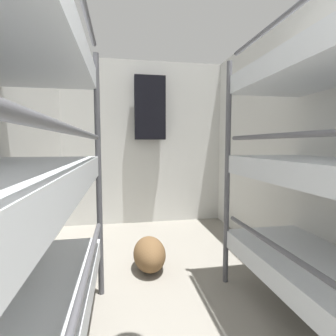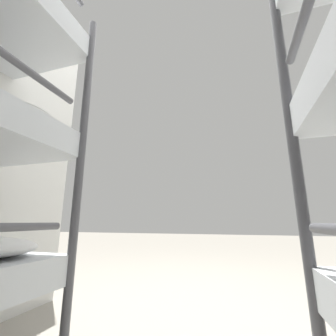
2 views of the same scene
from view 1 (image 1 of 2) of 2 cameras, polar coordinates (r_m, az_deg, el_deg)
name	(u,v)px [view 1 (image 1 of 2)]	position (r m, az deg, el deg)	size (l,w,h in m)	color
wall_right	(325,142)	(2.38, 30.97, 4.84)	(0.06, 4.38, 2.41)	silver
wall_back	(144,143)	(3.96, -5.23, 5.39)	(2.48, 0.06, 2.41)	silver
duffel_bag	(149,254)	(2.62, -4.06, -18.15)	(0.30, 0.48, 0.30)	brown
hanging_coat	(150,108)	(3.86, -3.95, 12.90)	(0.44, 0.12, 0.90)	black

